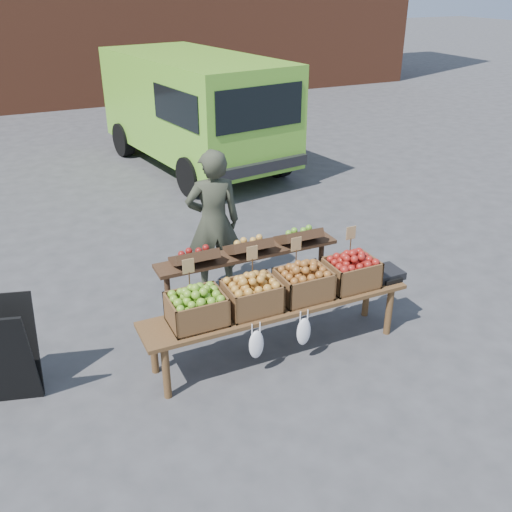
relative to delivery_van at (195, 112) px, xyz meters
name	(u,v)px	position (x,y,z in m)	size (l,w,h in m)	color
ground	(234,384)	(-1.99, -6.55, -1.05)	(80.00, 80.00, 0.00)	#404043
delivery_van	(195,112)	(0.00, 0.00, 0.00)	(2.14, 4.68, 2.10)	#6DBC30
vendor	(213,223)	(-1.49, -4.79, -0.19)	(0.63, 0.41, 1.72)	#34382A
back_table	(249,275)	(-1.39, -5.54, -0.53)	(2.10, 0.44, 1.04)	#3A2516
display_bench	(277,328)	(-1.40, -6.26, -0.76)	(2.70, 0.56, 0.57)	brown
crate_golden_apples	(196,309)	(-2.23, -6.26, -0.34)	(0.50, 0.40, 0.28)	#5C9525
crate_russet_pears	(252,296)	(-1.68, -6.26, -0.34)	(0.50, 0.40, 0.28)	#AE811F
crate_red_apples	(303,284)	(-1.13, -6.26, -0.34)	(0.50, 0.40, 0.28)	#97501E
crate_green_apples	(351,273)	(-0.58, -6.26, -0.34)	(0.50, 0.40, 0.28)	maroon
weighing_scale	(384,273)	(-0.15, -6.26, -0.44)	(0.34, 0.30, 0.08)	black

